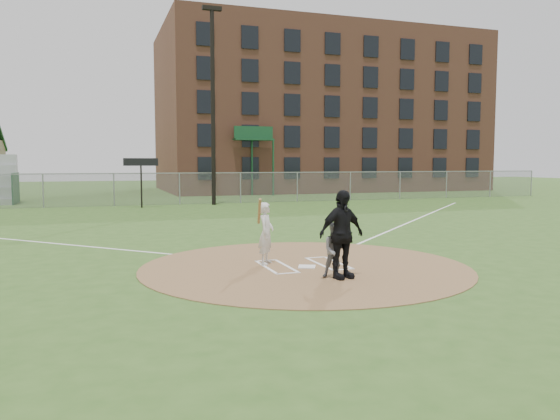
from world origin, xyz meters
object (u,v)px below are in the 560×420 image
object	(u,v)px
home_plate	(307,267)
umpire	(341,234)
batter_at_plate	(266,233)
catcher	(336,250)

from	to	relation	value
home_plate	umpire	world-z (taller)	umpire
home_plate	batter_at_plate	size ratio (longest dim) A/B	0.24
umpire	batter_at_plate	size ratio (longest dim) A/B	1.14
home_plate	catcher	bearing A→B (deg)	-82.61
home_plate	batter_at_plate	distance (m)	1.40
catcher	batter_at_plate	distance (m)	2.38
home_plate	umpire	bearing A→B (deg)	-79.74
catcher	umpire	bearing A→B (deg)	-34.97
home_plate	umpire	xyz separation A→B (m)	(0.27, -1.47, 1.00)
umpire	batter_at_plate	bearing A→B (deg)	103.44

